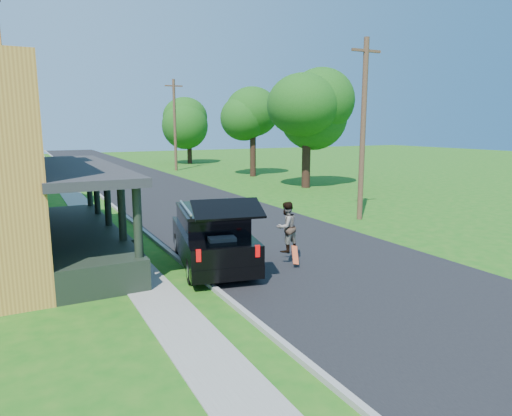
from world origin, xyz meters
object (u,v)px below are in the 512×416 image
utility_pole_near (363,128)px  tree_right_near (306,103)px  skateboarder (286,227)px  black_suv (212,237)px

utility_pole_near → tree_right_near: bearing=71.4°
skateboarder → utility_pole_near: 8.80m
black_suv → tree_right_near: size_ratio=0.61×
skateboarder → tree_right_near: size_ratio=0.18×
black_suv → utility_pole_near: size_ratio=0.67×
skateboarder → utility_pole_near: bearing=-160.9°
skateboarder → black_suv: bearing=-37.6°
skateboarder → utility_pole_near: (6.89, 4.50, 3.12)m
black_suv → skateboarder: (2.20, -0.96, 0.28)m
tree_right_near → utility_pole_near: size_ratio=1.10×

